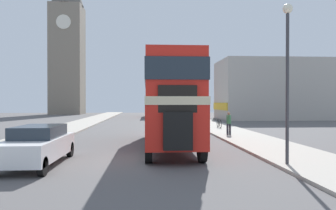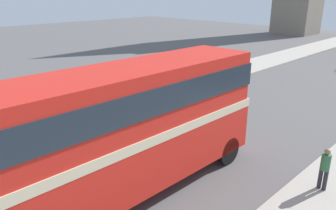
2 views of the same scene
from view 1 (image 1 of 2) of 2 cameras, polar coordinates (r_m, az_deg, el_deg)
name	(u,v)px [view 1 (image 1 of 2)]	position (r m, az deg, el deg)	size (l,w,h in m)	color
ground_plane	(140,160)	(13.65, -4.88, -9.56)	(120.00, 120.00, 0.00)	#565454
sidewalk_right	(300,157)	(15.10, 21.98, -8.40)	(3.50, 120.00, 0.12)	#A8A093
double_decker_bus	(168,97)	(17.36, 0.00, 1.48)	(2.42, 11.13, 4.50)	red
bus_distant	(157,101)	(52.51, -1.94, 0.69)	(2.42, 10.90, 4.23)	red
car_parked_near	(38,145)	(13.44, -21.70, -6.44)	(1.73, 4.69, 1.48)	white
pedestrian_walking	(229,122)	(23.20, 10.54, -2.91)	(0.32, 0.32, 1.56)	#282833
bicycle_on_pavement	(219,124)	(29.00, 8.89, -3.25)	(0.05, 1.76, 0.78)	black
street_lamp	(287,59)	(12.82, 20.09, 7.50)	(0.36, 0.36, 5.86)	#38383D
church_tower	(67,33)	(68.11, -17.12, 11.85)	(6.24, 6.24, 30.91)	gray
shop_building_block	(281,90)	(48.40, 19.06, 2.50)	(17.26, 8.67, 8.15)	#B2ADA3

